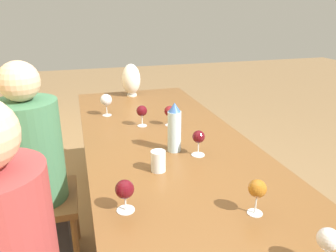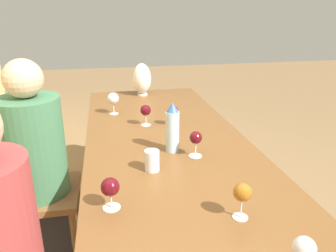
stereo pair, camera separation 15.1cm
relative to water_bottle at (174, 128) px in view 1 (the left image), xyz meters
name	(u,v)px [view 1 (the left image)]	position (x,y,z in m)	size (l,w,h in m)	color
dining_table	(174,162)	(-0.01, 0.00, -0.20)	(2.77, 0.94, 0.78)	brown
water_bottle	(174,128)	(0.00, 0.00, 0.00)	(0.07, 0.07, 0.27)	silver
water_tumbler	(158,161)	(-0.20, 0.14, -0.08)	(0.07, 0.07, 0.10)	silver
vase	(131,79)	(1.21, 0.02, 0.01)	(0.16, 0.16, 0.28)	silver
wine_glass_0	(328,241)	(-0.94, -0.18, -0.03)	(0.07, 0.07, 0.14)	silver
wine_glass_1	(257,189)	(-0.64, -0.13, -0.03)	(0.07, 0.07, 0.14)	silver
wine_glass_2	(125,190)	(-0.48, 0.34, -0.04)	(0.07, 0.07, 0.13)	silver
wine_glass_3	(199,138)	(-0.09, -0.11, -0.03)	(0.07, 0.07, 0.14)	silver
wine_glass_4	(170,112)	(0.39, -0.09, -0.04)	(0.07, 0.07, 0.13)	silver
wine_glass_5	(106,100)	(0.72, 0.29, -0.02)	(0.08, 0.08, 0.16)	silver
wine_glass_6	(142,111)	(0.43, 0.09, -0.03)	(0.07, 0.07, 0.14)	silver
chair_far	(22,192)	(0.22, 0.83, -0.38)	(0.44, 0.44, 0.99)	brown
person_far	(35,166)	(0.22, 0.74, -0.23)	(0.35, 0.35, 1.27)	#2D2D38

